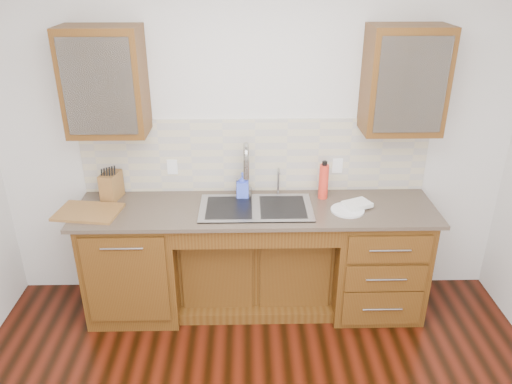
{
  "coord_description": "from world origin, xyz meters",
  "views": [
    {
      "loc": [
        -0.07,
        -1.91,
        2.6
      ],
      "look_at": [
        0.0,
        1.4,
        1.05
      ],
      "focal_mm": 35.0,
      "sensor_mm": 36.0,
      "label": 1
    }
  ],
  "objects_px": {
    "knife_block": "(111,186)",
    "cutting_board": "(88,212)",
    "soap_bottle": "(243,185)",
    "water_bottle": "(324,182)",
    "plate": "(347,210)"
  },
  "relations": [
    {
      "from": "soap_bottle",
      "to": "plate",
      "type": "xyz_separation_m",
      "value": [
        0.78,
        -0.25,
        -0.1
      ]
    },
    {
      "from": "soap_bottle",
      "to": "knife_block",
      "type": "relative_size",
      "value": 0.97
    },
    {
      "from": "water_bottle",
      "to": "cutting_board",
      "type": "bearing_deg",
      "value": -172.7
    },
    {
      "from": "knife_block",
      "to": "cutting_board",
      "type": "height_order",
      "value": "knife_block"
    },
    {
      "from": "soap_bottle",
      "to": "knife_block",
      "type": "bearing_deg",
      "value": -179.36
    },
    {
      "from": "water_bottle",
      "to": "knife_block",
      "type": "bearing_deg",
      "value": 178.92
    },
    {
      "from": "soap_bottle",
      "to": "cutting_board",
      "type": "relative_size",
      "value": 0.45
    },
    {
      "from": "soap_bottle",
      "to": "water_bottle",
      "type": "xyz_separation_m",
      "value": [
        0.62,
        -0.02,
        0.04
      ]
    },
    {
      "from": "plate",
      "to": "cutting_board",
      "type": "height_order",
      "value": "cutting_board"
    },
    {
      "from": "knife_block",
      "to": "cutting_board",
      "type": "relative_size",
      "value": 0.47
    },
    {
      "from": "knife_block",
      "to": "soap_bottle",
      "type": "bearing_deg",
      "value": 12.36
    },
    {
      "from": "soap_bottle",
      "to": "water_bottle",
      "type": "distance_m",
      "value": 0.62
    },
    {
      "from": "knife_block",
      "to": "cutting_board",
      "type": "distance_m",
      "value": 0.3
    },
    {
      "from": "soap_bottle",
      "to": "plate",
      "type": "distance_m",
      "value": 0.82
    },
    {
      "from": "plate",
      "to": "knife_block",
      "type": "xyz_separation_m",
      "value": [
        -1.79,
        0.26,
        0.1
      ]
    }
  ]
}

